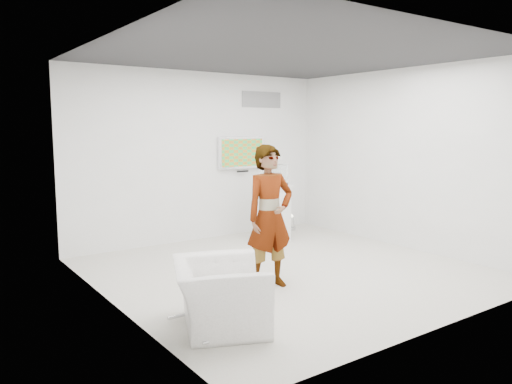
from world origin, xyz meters
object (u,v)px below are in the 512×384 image
Objects in this scene: armchair at (220,295)px; tv at (241,153)px; person at (270,217)px; pedestal at (274,213)px; floor_uplight at (291,223)px.

tv is at bearing -13.09° from armchair.
armchair is (-1.19, -0.75, -0.57)m from person.
person is (-1.49, -2.88, -0.64)m from tv.
tv is 0.99× the size of pedestal.
armchair is at bearing -144.20° from person.
tv is 4.67m from armchair.
pedestal is at bearing -83.36° from tv.
pedestal is (0.10, -0.88, -1.04)m from tv.
tv is at bearing 96.64° from pedestal.
tv reaches higher than person.
pedestal reaches higher than floor_uplight.
tv reaches higher than pedestal.
pedestal is 1.11m from floor_uplight.
person reaches higher than pedestal.
armchair is 3.91m from pedestal.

